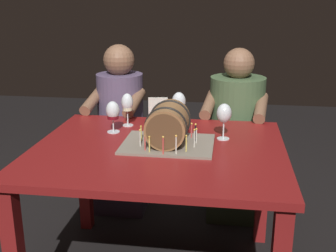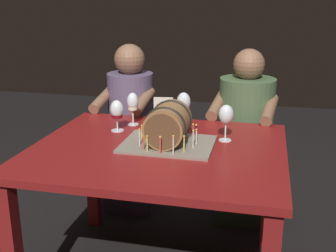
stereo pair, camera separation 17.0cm
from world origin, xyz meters
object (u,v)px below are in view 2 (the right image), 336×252
barrel_cake (168,127)px  wine_glass_rose (184,104)px  person_seated_left (131,137)px  person_seated_right (245,143)px  dining_table (158,167)px  wine_glass_red (117,111)px  wine_glass_empty (226,115)px  wine_glass_white (133,103)px  menu_card (163,111)px

barrel_cake → wine_glass_rose: barrel_cake is taller
barrel_cake → wine_glass_rose: bearing=87.5°
person_seated_left → person_seated_right: (0.78, 0.00, 0.02)m
dining_table → person_seated_right: 0.86m
wine_glass_rose → wine_glass_red: size_ratio=1.15×
dining_table → person_seated_right: person_seated_right is taller
dining_table → wine_glass_empty: (0.31, 0.17, 0.24)m
wine_glass_white → menu_card: size_ratio=1.18×
dining_table → wine_glass_red: bearing=144.5°
wine_glass_red → wine_glass_empty: 0.60m
wine_glass_rose → wine_glass_empty: size_ratio=1.05×
person_seated_right → wine_glass_rose: bearing=-129.3°
barrel_cake → wine_glass_rose: size_ratio=2.26×
wine_glass_rose → person_seated_left: 0.70m
barrel_cake → menu_card: size_ratio=2.82×
person_seated_left → menu_card: bearing=-49.7°
wine_glass_red → person_seated_left: (-0.11, 0.56, -0.34)m
dining_table → wine_glass_empty: size_ratio=6.53×
dining_table → wine_glass_white: size_ratio=6.56×
barrel_cake → person_seated_right: (0.35, 0.73, -0.30)m
barrel_cake → dining_table: bearing=-140.9°
menu_card → person_seated_right: bearing=30.7°
wine_glass_white → menu_card: wine_glass_white is taller
wine_glass_red → wine_glass_white: wine_glass_white is taller
dining_table → wine_glass_rose: wine_glass_rose is taller
wine_glass_rose → wine_glass_red: 0.37m
menu_card → person_seated_right: size_ratio=0.14×
barrel_cake → wine_glass_empty: 0.31m
wine_glass_red → person_seated_right: (0.67, 0.56, -0.32)m
barrel_cake → wine_glass_white: barrel_cake is taller
person_seated_left → dining_table: bearing=-63.0°
person_seated_left → barrel_cake: bearing=-59.4°
person_seated_left → wine_glass_white: bearing=-70.2°
dining_table → wine_glass_empty: bearing=28.6°
wine_glass_rose → wine_glass_empty: bearing=-36.2°
wine_glass_empty → wine_glass_white: bearing=163.5°
wine_glass_rose → person_seated_right: person_seated_right is taller
person_seated_right → person_seated_left: bearing=-180.0°
wine_glass_white → person_seated_right: size_ratio=0.16×
wine_glass_rose → wine_glass_white: (-0.29, -0.02, -0.01)m
barrel_cake → person_seated_right: bearing=64.6°
wine_glass_rose → dining_table: bearing=-99.0°
wine_glass_rose → wine_glass_empty: (0.26, -0.19, -0.00)m
wine_glass_red → wine_glass_empty: (0.59, -0.03, 0.02)m
wine_glass_empty → person_seated_left: bearing=139.8°
dining_table → barrel_cake: 0.21m
menu_card → person_seated_left: (-0.32, 0.38, -0.31)m
wine_glass_white → wine_glass_empty: bearing=-16.5°
wine_glass_rose → wine_glass_white: bearing=-175.1°
dining_table → menu_card: bearing=99.7°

